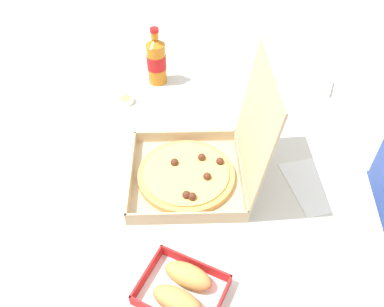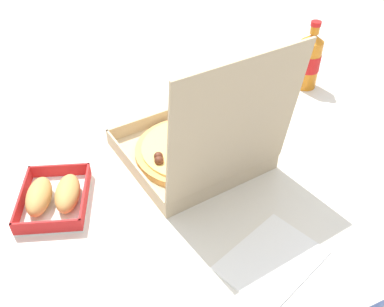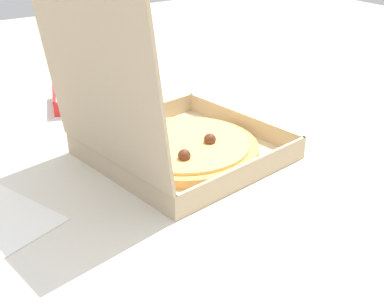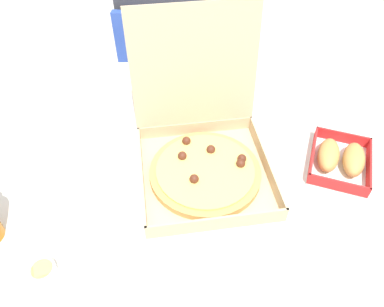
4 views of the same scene
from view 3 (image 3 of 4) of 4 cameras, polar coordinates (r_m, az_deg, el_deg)
name	(u,v)px [view 3 (image 3 of 4)]	position (r m, az deg, el deg)	size (l,w,h in m)	color
dining_table	(189,202)	(0.99, -0.29, -5.43)	(1.24, 1.03, 0.70)	silver
pizza_box_open	(171,137)	(0.97, -2.36, 1.88)	(0.38, 0.42, 0.38)	tan
bread_side_box	(93,95)	(1.28, -11.05, 6.48)	(0.20, 0.23, 0.06)	white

